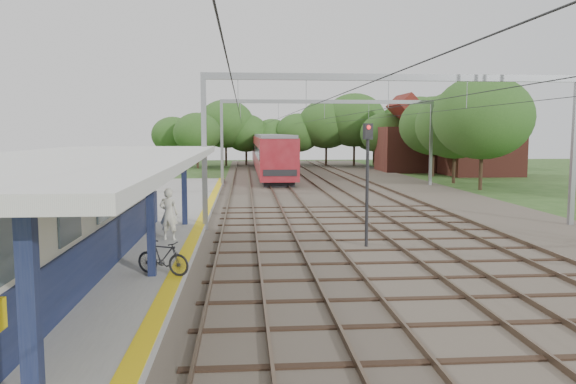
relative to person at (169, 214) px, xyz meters
name	(u,v)px	position (x,y,z in m)	size (l,w,h in m)	color
ground	(419,368)	(6.12, -11.39, -1.34)	(160.00, 160.00, 0.00)	#2D4C1E
ballast_bed	(345,193)	(10.12, 18.61, -1.29)	(18.00, 90.00, 0.10)	#473D33
platform	(145,233)	(-1.38, 2.61, -1.16)	(5.00, 52.00, 0.35)	gray
yellow_stripe	(198,228)	(0.87, 2.61, -0.98)	(0.45, 52.00, 0.01)	yellow
station_building	(54,213)	(-2.76, -4.40, 0.71)	(3.41, 18.00, 3.40)	beige
canopy	(81,160)	(-1.65, -5.40, 2.30)	(6.40, 20.00, 3.44)	#131B3E
rail_tracks	(310,191)	(7.62, 18.61, -1.16)	(11.80, 88.00, 0.15)	brown
catenary_system	(349,115)	(9.50, 13.89, 4.17)	(17.22, 88.00, 7.00)	gray
tree_band	(303,128)	(9.96, 45.73, 3.58)	(31.72, 30.88, 8.82)	#382619
house_near	(481,146)	(27.12, 34.61, 1.65)	(7.00, 6.12, 7.89)	brown
house_far	(416,143)	(22.12, 40.61, 1.89)	(8.00, 6.12, 8.66)	brown
person	(169,214)	(0.00, 0.00, 0.00)	(0.72, 0.47, 1.98)	silver
bicycle	(163,258)	(0.52, -5.33, -0.48)	(0.48, 1.68, 1.01)	black
train	(269,152)	(5.62, 41.17, 0.93)	(3.13, 38.91, 4.09)	black
signal_post	(367,168)	(7.47, -0.63, 1.75)	(0.37, 0.32, 4.75)	black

